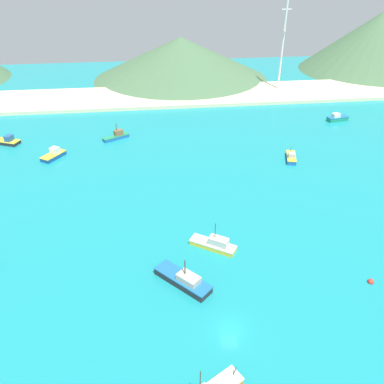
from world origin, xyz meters
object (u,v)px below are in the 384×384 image
object	(u,v)px
fishing_boat_9	(215,244)
fishing_boat_11	(8,141)
fishing_boat_10	(184,280)
fishing_boat_7	(291,157)
fishing_boat_8	(54,155)
buoy_0	(371,282)
fishing_boat_0	(117,136)
fishing_boat_5	(337,118)
radio_tower	(283,42)

from	to	relation	value
fishing_boat_9	fishing_boat_11	world-z (taller)	fishing_boat_9
fishing_boat_10	fishing_boat_7	bearing A→B (deg)	51.81
fishing_boat_10	fishing_boat_11	world-z (taller)	fishing_boat_10
fishing_boat_9	fishing_boat_10	distance (m)	10.59
fishing_boat_8	buoy_0	world-z (taller)	fishing_boat_8
fishing_boat_0	fishing_boat_5	distance (m)	70.50
fishing_boat_10	buoy_0	xyz separation A→B (m)	(30.30, -3.43, -0.70)
radio_tower	fishing_boat_7	bearing A→B (deg)	-104.44
fishing_boat_8	radio_tower	distance (m)	93.84
fishing_boat_8	fishing_boat_10	distance (m)	58.08
fishing_boat_5	fishing_boat_11	xyz separation A→B (m)	(-100.66, -6.03, -0.07)
fishing_boat_11	radio_tower	distance (m)	101.42
fishing_boat_0	fishing_boat_8	world-z (taller)	fishing_boat_0
fishing_boat_0	fishing_boat_7	size ratio (longest dim) A/B	1.08
fishing_boat_11	fishing_boat_0	bearing A→B (deg)	-0.32
fishing_boat_5	fishing_boat_9	distance (m)	77.24
fishing_boat_5	buoy_0	distance (m)	75.19
fishing_boat_7	fishing_boat_0	bearing A→B (deg)	157.03
buoy_0	fishing_boat_0	bearing A→B (deg)	124.24
buoy_0	radio_tower	bearing A→B (deg)	80.47
fishing_boat_7	fishing_boat_8	world-z (taller)	fishing_boat_8
fishing_boat_8	buoy_0	bearing A→B (deg)	-41.98
buoy_0	radio_tower	xyz separation A→B (m)	(17.49, 104.22, 18.15)
fishing_boat_7	buoy_0	xyz separation A→B (m)	(-2.17, -44.72, -0.62)
fishing_boat_0	fishing_boat_10	world-z (taller)	fishing_boat_10
fishing_boat_10	fishing_boat_11	xyz separation A→B (m)	(-43.78, 60.88, -0.04)
fishing_boat_7	fishing_boat_9	world-z (taller)	fishing_boat_9
fishing_boat_5	fishing_boat_9	xyz separation A→B (m)	(-50.37, -58.56, -0.02)
fishing_boat_8	fishing_boat_9	size ratio (longest dim) A/B	0.86
fishing_boat_5	radio_tower	distance (m)	39.16
fishing_boat_8	fishing_boat_9	distance (m)	55.04
fishing_boat_0	fishing_boat_10	distance (m)	62.16
buoy_0	fishing_boat_10	bearing A→B (deg)	173.54
radio_tower	fishing_boat_5	bearing A→B (deg)	-75.00
buoy_0	radio_tower	distance (m)	107.22
fishing_boat_0	fishing_boat_5	xyz separation A→B (m)	(70.23, 6.20, 0.04)
fishing_boat_9	radio_tower	world-z (taller)	radio_tower
fishing_boat_7	fishing_boat_11	distance (m)	78.74
fishing_boat_11	buoy_0	world-z (taller)	fishing_boat_11
fishing_boat_5	radio_tower	bearing A→B (deg)	105.00
fishing_boat_8	radio_tower	xyz separation A→B (m)	(77.06, 50.61, 17.46)
fishing_boat_7	fishing_boat_8	xyz separation A→B (m)	(-61.74, 8.89, 0.07)
fishing_boat_10	buoy_0	size ratio (longest dim) A/B	9.56
fishing_boat_5	buoy_0	size ratio (longest dim) A/B	7.29
radio_tower	fishing_boat_0	bearing A→B (deg)	-146.76
fishing_boat_8	fishing_boat_5	bearing A→B (deg)	10.99
fishing_boat_0	fishing_boat_8	xyz separation A→B (m)	(-15.92, -10.53, -0.00)
buoy_0	fishing_boat_8	bearing A→B (deg)	138.02
fishing_boat_7	fishing_boat_8	size ratio (longest dim) A/B	0.99
fishing_boat_11	fishing_boat_9	bearing A→B (deg)	-46.25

